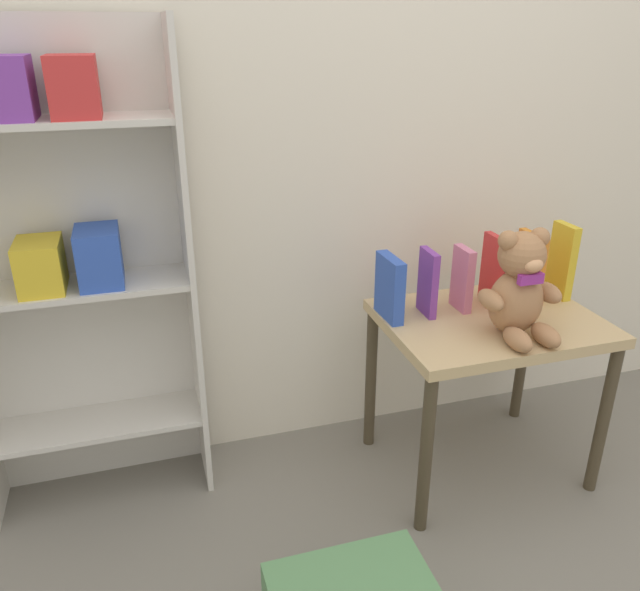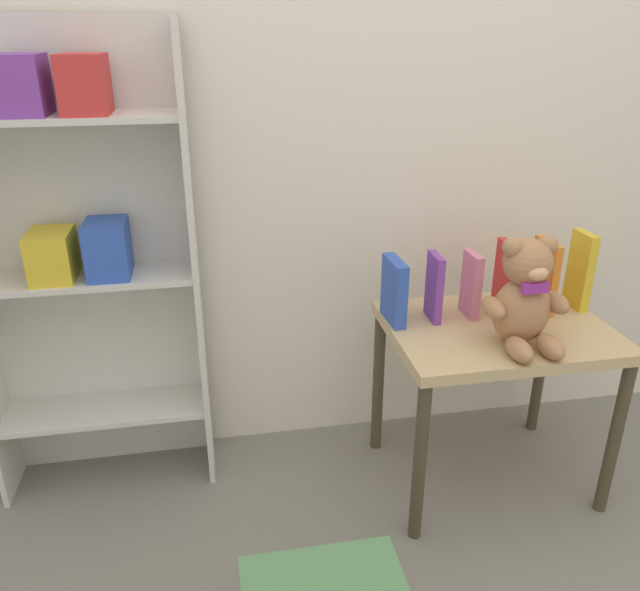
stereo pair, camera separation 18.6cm
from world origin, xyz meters
name	(u,v)px [view 2 (the right image)]	position (x,y,z in m)	size (l,w,h in m)	color
wall_back	(374,95)	(0.00, 1.28, 1.25)	(4.80, 0.06, 2.50)	silver
bookshelf_side	(84,249)	(-0.94, 1.15, 0.83)	(0.69, 0.23, 1.49)	beige
display_table	(496,348)	(0.32, 0.87, 0.50)	(0.69, 0.52, 0.59)	tan
teddy_bear	(525,297)	(0.32, 0.75, 0.74)	(0.25, 0.23, 0.33)	#A8754C
book_standing_blue	(395,291)	(0.00, 0.97, 0.69)	(0.04, 0.15, 0.21)	#2D51B7
book_standing_purple	(434,287)	(0.13, 0.96, 0.69)	(0.02, 0.11, 0.22)	purple
book_standing_pink	(471,285)	(0.26, 0.96, 0.69)	(0.03, 0.10, 0.21)	#D17093
book_standing_red	(507,278)	(0.38, 0.98, 0.70)	(0.02, 0.14, 0.23)	red
book_standing_orange	(544,276)	(0.51, 0.96, 0.70)	(0.02, 0.14, 0.24)	orange
book_standing_yellow	(580,270)	(0.63, 0.96, 0.72)	(0.03, 0.11, 0.26)	gold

